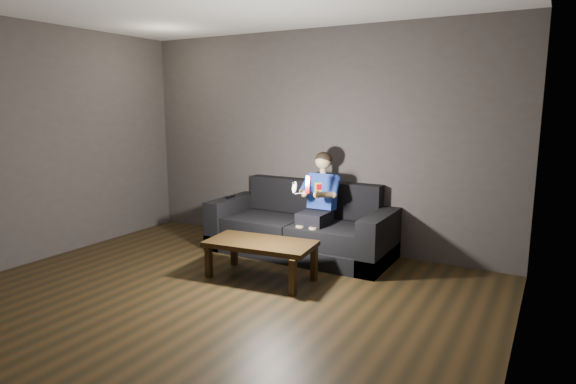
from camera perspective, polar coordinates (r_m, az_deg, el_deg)
The scene contains 9 objects.
floor at distance 4.35m, azimuth -12.21°, elevation -14.17°, with size 5.00×5.00×0.00m, color black.
back_wall at distance 6.07m, azimuth 3.19°, elevation 6.17°, with size 5.00×0.04×2.70m, color #3A3433.
right_wall at distance 2.97m, azimuth 25.72°, elevation 0.89°, with size 0.04×5.00×2.70m, color #3A3433.
sofa at distance 5.86m, azimuth 1.61°, elevation -4.59°, with size 2.21×0.96×0.86m.
child at distance 5.60m, azimuth 3.64°, elevation -0.54°, with size 0.47×0.58×1.16m.
wii_remote_red at distance 5.13m, azimuth 2.39°, elevation 0.89°, with size 0.06×0.08×0.19m.
nunchuk_white at distance 5.22m, azimuth 0.78°, elevation 0.56°, with size 0.06×0.08×0.14m.
wii_remote_black at distance 6.24m, azimuth -6.85°, elevation -0.55°, with size 0.05×0.16×0.03m.
coffee_table at distance 4.98m, azimuth -3.25°, elevation -6.46°, with size 1.16×0.67×0.40m.
Camera 1 is at (2.67, -2.93, 1.78)m, focal length 30.00 mm.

